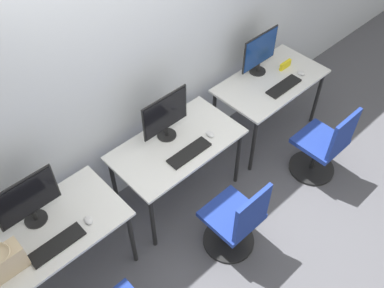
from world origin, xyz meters
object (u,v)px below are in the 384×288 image
at_px(mouse_center, 210,134).
at_px(keyboard_right, 284,86).
at_px(keyboard_left, 57,245).
at_px(mouse_right, 301,73).
at_px(monitor_center, 165,116).
at_px(monitor_left, 27,201).
at_px(mouse_left, 88,220).
at_px(handbag, 3,263).
at_px(keyboard_center, 189,153).
at_px(office_chair_center, 236,223).
at_px(office_chair_right, 323,148).
at_px(monitor_right, 260,52).

relative_size(mouse_center, keyboard_right, 0.21).
relative_size(keyboard_left, mouse_right, 4.73).
bearing_deg(monitor_center, monitor_left, 179.66).
distance_m(mouse_left, handbag, 0.65).
relative_size(keyboard_center, office_chair_center, 0.47).
bearing_deg(monitor_left, handbag, -145.51).
distance_m(keyboard_right, office_chair_right, 0.74).
height_order(mouse_center, office_chair_right, office_chair_right).
bearing_deg(keyboard_left, monitor_right, 7.70).
bearing_deg(office_chair_right, office_chair_center, 179.77).
distance_m(keyboard_center, keyboard_right, 1.33).
distance_m(office_chair_center, mouse_right, 1.82).
relative_size(mouse_left, monitor_right, 0.18).
xyz_separation_m(monitor_right, office_chair_right, (-0.06, -0.99, -0.63)).
bearing_deg(keyboard_left, office_chair_center, -25.59).
height_order(monitor_right, keyboard_right, monitor_right).
bearing_deg(keyboard_right, mouse_right, 2.03).
relative_size(keyboard_left, mouse_left, 4.73).
xyz_separation_m(keyboard_left, mouse_center, (1.62, 0.03, 0.01)).
relative_size(keyboard_left, office_chair_center, 0.47).
distance_m(monitor_left, mouse_center, 1.66).
relative_size(monitor_left, office_chair_right, 0.54).
distance_m(keyboard_center, office_chair_right, 1.46).
xyz_separation_m(mouse_center, monitor_right, (1.04, 0.33, 0.23)).
height_order(keyboard_center, monitor_right, monitor_right).
height_order(mouse_left, mouse_right, same).
height_order(monitor_center, keyboard_right, monitor_center).
height_order(monitor_center, mouse_right, monitor_center).
bearing_deg(keyboard_right, monitor_right, 90.00).
xyz_separation_m(monitor_left, keyboard_left, (0.00, -0.31, -0.24)).
relative_size(monitor_left, mouse_right, 5.45).
distance_m(monitor_left, keyboard_center, 1.38).
bearing_deg(monitor_center, office_chair_right, -36.33).
bearing_deg(monitor_right, office_chair_right, -93.68).
distance_m(keyboard_left, monitor_right, 2.69).
bearing_deg(office_chair_right, monitor_left, 160.12).
distance_m(monitor_left, handbag, 0.46).
xyz_separation_m(monitor_left, mouse_right, (2.96, -0.30, -0.23)).
bearing_deg(keyboard_center, keyboard_right, 0.13).
bearing_deg(mouse_left, office_chair_center, -32.26).
bearing_deg(monitor_left, monitor_center, -0.34).
xyz_separation_m(keyboard_center, handbag, (-1.69, 0.06, 0.11)).
bearing_deg(monitor_center, keyboard_right, -12.78).
distance_m(mouse_left, mouse_right, 2.67).
relative_size(monitor_center, office_chair_center, 0.54).
xyz_separation_m(keyboard_left, mouse_left, (0.29, 0.02, 0.01)).
height_order(monitor_left, office_chair_center, monitor_left).
relative_size(mouse_center, monitor_right, 0.18).
height_order(office_chair_center, mouse_right, office_chair_center).
xyz_separation_m(keyboard_left, monitor_center, (1.33, 0.30, 0.24)).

